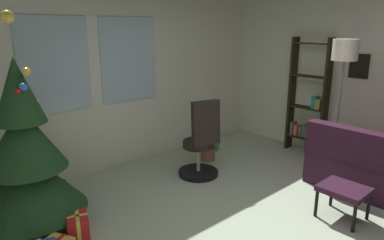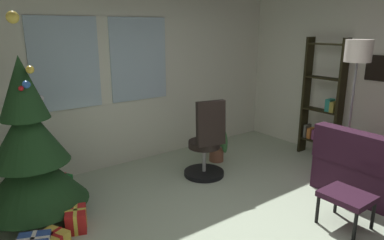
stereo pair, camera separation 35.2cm
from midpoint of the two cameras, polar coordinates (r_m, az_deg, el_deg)
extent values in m
cube|color=#AAB99E|center=(3.72, 8.60, -18.90)|extent=(5.36, 5.16, 0.10)
cube|color=silver|center=(5.18, -13.94, 8.02)|extent=(5.36, 0.10, 2.84)
cube|color=silver|center=(4.74, -23.78, 8.30)|extent=(0.90, 0.03, 1.20)
cube|color=silver|center=(5.18, -12.40, 9.69)|extent=(0.90, 0.03, 1.20)
cube|color=silver|center=(5.54, 27.70, 7.17)|extent=(0.10, 5.16, 2.84)
cube|color=black|center=(5.60, 24.36, 8.13)|extent=(0.02, 0.28, 0.36)
cube|color=#2E1425|center=(4.39, 27.10, -4.87)|extent=(0.20, 1.82, 0.41)
cube|color=#2E1425|center=(5.04, 19.51, -2.89)|extent=(0.84, 0.14, 0.20)
cube|color=red|center=(4.68, 22.14, -3.61)|extent=(0.20, 0.42, 0.41)
cube|color=#2E1425|center=(4.02, 21.62, -10.70)|extent=(0.41, 0.47, 0.06)
cylinder|color=black|center=(3.89, 22.93, -14.84)|extent=(0.04, 0.04, 0.31)
cylinder|color=black|center=(4.18, 25.06, -12.93)|extent=(0.04, 0.04, 0.31)
cylinder|color=black|center=(4.05, 17.55, -13.09)|extent=(0.04, 0.04, 0.31)
cylinder|color=black|center=(4.32, 19.98, -11.41)|extent=(0.04, 0.04, 0.31)
cylinder|color=#4C331E|center=(4.20, -27.01, -14.18)|extent=(0.12, 0.12, 0.16)
cone|color=#1C3D1D|center=(4.03, -27.69, -9.14)|extent=(1.11, 1.11, 0.64)
cone|color=#1C3D1D|center=(3.87, -28.55, -2.67)|extent=(0.80, 0.80, 0.64)
cone|color=#1C3D1D|center=(3.77, -29.45, 4.26)|extent=(0.49, 0.49, 0.64)
sphere|color=red|center=(3.60, -29.44, 4.13)|extent=(0.05, 0.05, 0.05)
sphere|color=gold|center=(3.67, -28.29, 7.08)|extent=(0.08, 0.08, 0.08)
sphere|color=silver|center=(3.95, -26.90, 2.74)|extent=(0.07, 0.07, 0.07)
sphere|color=blue|center=(3.61, -28.73, 4.78)|extent=(0.08, 0.08, 0.08)
sphere|color=#F2D14C|center=(3.73, -30.83, 14.49)|extent=(0.12, 0.12, 0.12)
cube|color=red|center=(3.82, -21.02, -16.05)|extent=(0.29, 0.34, 0.21)
cube|color=#EAD84C|center=(3.82, -21.02, -16.05)|extent=(0.14, 0.29, 0.22)
cube|color=#EAD84C|center=(3.82, -21.02, -16.05)|extent=(0.21, 0.11, 0.22)
cube|color=#1E722D|center=(4.72, -24.18, -10.39)|extent=(0.32, 0.33, 0.18)
cube|color=red|center=(4.72, -24.18, -10.39)|extent=(0.16, 0.23, 0.19)
cube|color=red|center=(4.72, -24.18, -10.39)|extent=(0.22, 0.15, 0.19)
cylinder|color=black|center=(4.92, -1.02, -8.75)|extent=(0.56, 0.56, 0.06)
cylinder|color=#B2B2B7|center=(4.83, -1.03, -6.26)|extent=(0.05, 0.05, 0.40)
cylinder|color=black|center=(4.76, -1.04, -4.02)|extent=(0.44, 0.44, 0.09)
cube|color=black|center=(4.50, 0.09, -0.52)|extent=(0.41, 0.19, 0.60)
cube|color=black|center=(5.64, 19.67, 3.18)|extent=(0.18, 0.04, 1.88)
cube|color=black|center=(5.94, 14.60, 4.14)|extent=(0.18, 0.04, 1.88)
cube|color=black|center=(5.95, 16.56, -2.84)|extent=(0.18, 0.56, 0.02)
cube|color=black|center=(5.82, 16.93, 1.94)|extent=(0.18, 0.56, 0.02)
cube|color=black|center=(5.73, 17.32, 6.91)|extent=(0.18, 0.56, 0.02)
cube|color=black|center=(5.69, 17.73, 11.99)|extent=(0.18, 0.56, 0.02)
cube|color=#A52A1C|center=(5.83, 18.57, -2.12)|extent=(0.14, 0.05, 0.22)
cube|color=#1C4D83|center=(5.87, 17.89, -2.28)|extent=(0.16, 0.08, 0.16)
cube|color=beige|center=(5.91, 17.24, -1.99)|extent=(0.14, 0.05, 0.18)
cube|color=#2A6136|center=(5.94, 16.70, -1.71)|extent=(0.14, 0.07, 0.21)
cube|color=#783B65|center=(5.98, 16.09, -1.77)|extent=(0.13, 0.05, 0.16)
cube|color=#BF6B2D|center=(6.01, 15.46, -1.59)|extent=(0.15, 0.06, 0.17)
cube|color=#54564C|center=(6.04, 14.89, -1.26)|extent=(0.15, 0.04, 0.22)
cube|color=olive|center=(5.71, 18.80, 2.49)|extent=(0.16, 0.07, 0.16)
cube|color=#258274|center=(5.75, 18.17, 2.77)|extent=(0.15, 0.08, 0.19)
cylinder|color=slate|center=(5.34, 20.40, -7.93)|extent=(0.28, 0.28, 0.03)
cylinder|color=slate|center=(5.10, 21.21, 0.36)|extent=(0.03, 0.03, 1.56)
cylinder|color=white|center=(4.96, 22.23, 10.71)|extent=(0.33, 0.33, 0.28)
cylinder|color=#945B44|center=(5.41, 0.76, -5.71)|extent=(0.22, 0.22, 0.19)
ellipsoid|color=#366D38|center=(5.42, 1.17, -2.73)|extent=(0.15, 0.14, 0.35)
ellipsoid|color=#366D38|center=(5.31, -0.13, -2.80)|extent=(0.22, 0.16, 0.41)
ellipsoid|color=#366D38|center=(5.19, 2.08, -3.38)|extent=(0.11, 0.15, 0.38)
ellipsoid|color=#366D38|center=(5.43, 1.01, -2.28)|extent=(0.16, 0.26, 0.43)
ellipsoid|color=#366D38|center=(5.25, -1.18, -2.71)|extent=(0.25, 0.20, 0.46)
camera|label=1|loc=(0.18, -92.65, -0.72)|focal=32.17mm
camera|label=2|loc=(0.18, 87.35, 0.72)|focal=32.17mm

